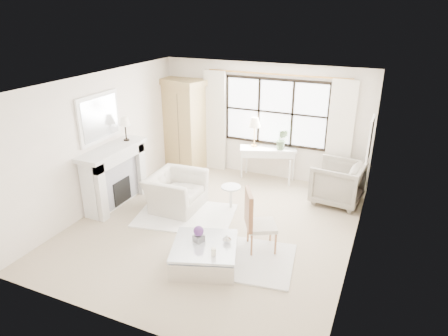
{
  "coord_description": "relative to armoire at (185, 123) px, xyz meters",
  "views": [
    {
      "loc": [
        2.84,
        -5.96,
        3.89
      ],
      "look_at": [
        0.12,
        0.2,
        1.13
      ],
      "focal_mm": 32.0,
      "sensor_mm": 36.0,
      "label": 1
    }
  ],
  "objects": [
    {
      "name": "floor",
      "position": [
        1.97,
        -2.49,
        -1.14
      ],
      "size": [
        5.5,
        5.5,
        0.0
      ],
      "primitive_type": "plane",
      "color": "#BFAB8E",
      "rests_on": "ground"
    },
    {
      "name": "ceiling",
      "position": [
        1.97,
        -2.49,
        1.56
      ],
      "size": [
        5.5,
        5.5,
        0.0
      ],
      "primitive_type": "plane",
      "rotation": [
        3.14,
        0.0,
        0.0
      ],
      "color": "silver",
      "rests_on": "ground"
    },
    {
      "name": "wall_back",
      "position": [
        1.97,
        0.26,
        0.21
      ],
      "size": [
        5.0,
        0.0,
        5.0
      ],
      "primitive_type": "plane",
      "rotation": [
        1.57,
        0.0,
        0.0
      ],
      "color": "white",
      "rests_on": "ground"
    },
    {
      "name": "wall_front",
      "position": [
        1.97,
        -5.24,
        0.21
      ],
      "size": [
        5.0,
        0.0,
        5.0
      ],
      "primitive_type": "plane",
      "rotation": [
        -1.57,
        0.0,
        0.0
      ],
      "color": "beige",
      "rests_on": "ground"
    },
    {
      "name": "wall_left",
      "position": [
        -0.53,
        -2.49,
        0.21
      ],
      "size": [
        0.0,
        5.5,
        5.5
      ],
      "primitive_type": "plane",
      "rotation": [
        1.57,
        0.0,
        1.57
      ],
      "color": "white",
      "rests_on": "ground"
    },
    {
      "name": "wall_right",
      "position": [
        4.47,
        -2.49,
        0.21
      ],
      "size": [
        0.0,
        5.5,
        5.5
      ],
      "primitive_type": "plane",
      "rotation": [
        1.57,
        0.0,
        -1.57
      ],
      "color": "white",
      "rests_on": "ground"
    },
    {
      "name": "window_pane",
      "position": [
        2.27,
        0.24,
        0.46
      ],
      "size": [
        2.4,
        0.02,
        1.5
      ],
      "primitive_type": "cube",
      "color": "white",
      "rests_on": "wall_back"
    },
    {
      "name": "window_frame",
      "position": [
        2.27,
        0.23,
        0.46
      ],
      "size": [
        2.5,
        0.04,
        1.5
      ],
      "primitive_type": null,
      "color": "black",
      "rests_on": "wall_back"
    },
    {
      "name": "curtain_rod",
      "position": [
        2.27,
        0.18,
        1.33
      ],
      "size": [
        3.3,
        0.04,
        0.04
      ],
      "primitive_type": "cylinder",
      "rotation": [
        0.0,
        1.57,
        0.0
      ],
      "color": "#BD8641",
      "rests_on": "wall_back"
    },
    {
      "name": "curtain_left",
      "position": [
        0.77,
        0.16,
        0.1
      ],
      "size": [
        0.55,
        0.1,
        2.47
      ],
      "primitive_type": "cube",
      "color": "silver",
      "rests_on": "ground"
    },
    {
      "name": "curtain_right",
      "position": [
        3.77,
        0.16,
        0.1
      ],
      "size": [
        0.55,
        0.1,
        2.47
      ],
      "primitive_type": "cube",
      "color": "white",
      "rests_on": "ground"
    },
    {
      "name": "fireplace",
      "position": [
        -0.3,
        -2.49,
        -0.49
      ],
      "size": [
        0.58,
        1.66,
        1.26
      ],
      "color": "silver",
      "rests_on": "ground"
    },
    {
      "name": "mirror_frame",
      "position": [
        -0.5,
        -2.49,
        0.7
      ],
      "size": [
        0.05,
        1.15,
        0.95
      ],
      "primitive_type": "cube",
      "color": "white",
      "rests_on": "wall_left"
    },
    {
      "name": "mirror_glass",
      "position": [
        -0.47,
        -2.49,
        0.7
      ],
      "size": [
        0.02,
        1.0,
        0.8
      ],
      "primitive_type": "cube",
      "color": "silver",
      "rests_on": "wall_left"
    },
    {
      "name": "art_frame",
      "position": [
        4.44,
        -0.79,
        0.41
      ],
      "size": [
        0.04,
        0.62,
        0.82
      ],
      "primitive_type": "cube",
      "color": "white",
      "rests_on": "wall_right"
    },
    {
      "name": "art_canvas",
      "position": [
        4.42,
        -0.79,
        0.41
      ],
      "size": [
        0.01,
        0.52,
        0.72
      ],
      "primitive_type": "cube",
      "color": "#C3B497",
      "rests_on": "wall_right"
    },
    {
      "name": "mantel_lamp",
      "position": [
        -0.26,
        -2.01,
        0.51
      ],
      "size": [
        0.22,
        0.22,
        0.51
      ],
      "color": "black",
      "rests_on": "fireplace"
    },
    {
      "name": "armoire",
      "position": [
        0.0,
        0.0,
        0.0
      ],
      "size": [
        1.26,
        0.97,
        2.24
      ],
      "rotation": [
        0.0,
        0.0,
        -0.26
      ],
      "color": "tan",
      "rests_on": "floor"
    },
    {
      "name": "console_table",
      "position": [
        2.2,
        0.01,
        -0.74
      ],
      "size": [
        1.38,
        0.88,
        0.8
      ],
      "rotation": [
        0.0,
        0.0,
        0.36
      ],
      "color": "white",
      "rests_on": "floor"
    },
    {
      "name": "console_lamp",
      "position": [
        1.86,
        -0.0,
        0.22
      ],
      "size": [
        0.28,
        0.28,
        0.69
      ],
      "color": "#C99246",
      "rests_on": "console_table"
    },
    {
      "name": "orchid_plant",
      "position": [
        2.53,
        -0.0,
        -0.09
      ],
      "size": [
        0.27,
        0.22,
        0.49
      ],
      "primitive_type": "imported",
      "rotation": [
        0.0,
        0.0,
        -0.0
      ],
      "color": "#526C48",
      "rests_on": "console_table"
    },
    {
      "name": "side_table",
      "position": [
        2.0,
        -1.73,
        -0.81
      ],
      "size": [
        0.4,
        0.4,
        0.51
      ],
      "color": "silver",
      "rests_on": "floor"
    },
    {
      "name": "rug_left",
      "position": [
        1.3,
        -2.38,
        -1.12
      ],
      "size": [
        2.09,
        1.66,
        0.03
      ],
      "primitive_type": "cube",
      "rotation": [
        0.0,
        0.0,
        0.2
      ],
      "color": "white",
      "rests_on": "floor"
    },
    {
      "name": "rug_right",
      "position": [
        2.86,
        -3.29,
        -1.12
      ],
      "size": [
        1.84,
        1.49,
        0.03
      ],
      "primitive_type": "cube",
      "rotation": [
        0.0,
        0.0,
        0.15
      ],
      "color": "silver",
      "rests_on": "floor"
    },
    {
      "name": "club_armchair",
      "position": [
        0.95,
        -2.13,
        -0.78
      ],
      "size": [
        1.01,
        1.15,
        0.73
      ],
      "primitive_type": "imported",
      "rotation": [
        0.0,
        0.0,
        1.6
      ],
      "color": "beige",
      "rests_on": "floor"
    },
    {
      "name": "wingback_chair",
      "position": [
        3.91,
        -0.54,
        -0.7
      ],
      "size": [
        1.07,
        1.04,
        0.89
      ],
      "primitive_type": "imported",
      "rotation": [
        0.0,
        0.0,
        -1.67
      ],
      "color": "gray",
      "rests_on": "floor"
    },
    {
      "name": "french_chair",
      "position": [
        3.02,
        -2.88,
        -0.83
      ],
      "size": [
        0.66,
        0.65,
        1.08
      ],
      "rotation": [
        0.0,
        0.0,
        2.07
      ],
      "color": "#A26B44",
      "rests_on": "floor"
    },
    {
      "name": "coffee_table",
      "position": [
        2.36,
        -3.65,
        -0.96
      ],
      "size": [
        1.27,
        1.27,
        0.38
      ],
      "rotation": [
        0.0,
        0.0,
        0.34
      ],
      "color": "white",
      "rests_on": "floor"
    },
    {
      "name": "planter_box",
      "position": [
        2.24,
        -3.61,
        -0.71
      ],
      "size": [
        0.19,
        0.19,
        0.11
      ],
      "primitive_type": "cube",
      "rotation": [
        0.0,
        0.0,
        -0.38
      ],
      "color": "slate",
      "rests_on": "coffee_table"
    },
    {
      "name": "planter_flowers",
      "position": [
        2.24,
        -3.61,
        -0.57
      ],
      "size": [
        0.16,
        0.16,
        0.16
      ],
      "primitive_type": "sphere",
      "color": "#592E74",
      "rests_on": "planter_box"
    },
    {
      "name": "pillar_candle",
      "position": [
        2.61,
        -3.86,
        -0.7
      ],
      "size": [
        0.08,
        0.08,
        0.12
      ],
      "primitive_type": "cylinder",
      "color": "white",
      "rests_on": "coffee_table"
    },
    {
      "name": "coffee_vase",
      "position": [
        2.66,
        -3.47,
        -0.69
      ],
      "size": [
        0.15,
        0.15,
        0.14
      ],
      "primitive_type": "imported",
      "rotation": [
        0.0,
        0.0,
        -0.14
      ],
      "color": "silver",
      "rests_on": "coffee_table"
    }
  ]
}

